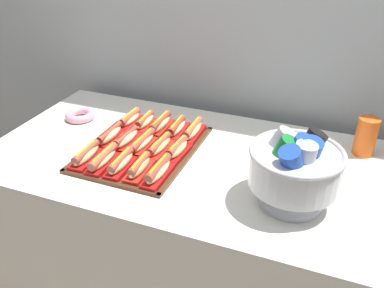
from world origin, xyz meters
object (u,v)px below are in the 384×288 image
Objects in this scene: hot_dog_2 at (121,163)px; hot_dog_5 at (110,135)px; hot_dog_13 at (176,128)px; donut at (80,115)px; punch_bowl at (295,166)px; serving_tray at (143,149)px; hot_dog_11 at (145,122)px; hot_dog_4 at (158,171)px; cup_stack at (366,136)px; hot_dog_3 at (139,167)px; hot_dog_12 at (160,124)px; buffet_table at (187,226)px; hot_dog_8 at (159,146)px; hot_dog_14 at (193,131)px; hot_dog_1 at (103,159)px; hot_dog_6 at (126,139)px; hot_dog_7 at (142,143)px; hot_dog_9 at (177,149)px; hot_dog_0 at (86,155)px; hot_dog_10 at (130,119)px.

hot_dog_5 is (-0.15, 0.17, 0.00)m from hot_dog_2.
donut is (-0.47, -0.02, -0.02)m from hot_dog_13.
punch_bowl is 2.18× the size of donut.
serving_tray is 3.46× the size of hot_dog_11.
cup_stack is at bearing 34.33° from hot_dog_4.
hot_dog_3 is at bearing -175.69° from punch_bowl.
hot_dog_12 is (-0.15, 0.33, 0.00)m from hot_dog_4.
donut is (-0.32, -0.02, -0.02)m from hot_dog_11.
hot_dog_3 is 1.07× the size of hot_dog_11.
buffet_table is 9.06× the size of hot_dog_8.
hot_dog_2 is at bearing 179.54° from hot_dog_3.
hot_dog_11 is 0.83× the size of hot_dog_14.
cup_stack is at bearing 21.43° from hot_dog_8.
hot_dog_6 is at bearing 89.54° from hot_dog_1.
hot_dog_2 is 0.15m from hot_dog_4.
hot_dog_5 is 0.93× the size of hot_dog_14.
buffet_table is 0.47m from hot_dog_6.
hot_dog_2 is 0.34m from hot_dog_11.
hot_dog_7 is 1.32× the size of donut.
buffet_table is 9.86× the size of hot_dog_9.
hot_dog_9 is at bearing -15.14° from donut.
hot_dog_7 is at bearing 47.27° from hot_dog_0.
hot_dog_12 is at bearing 76.74° from hot_dog_1.
hot_dog_9 is at bearing -0.46° from hot_dog_7.
hot_dog_5 is 1.11× the size of cup_stack.
donut is at bearing -175.62° from hot_dog_10.
hot_dog_0 is 1.07× the size of hot_dog_3.
hot_dog_7 is 0.22m from hot_dog_10.
hot_dog_6 is (-0.07, 0.17, -0.00)m from hot_dog_2.
hot_dog_7 is (0.15, 0.16, -0.00)m from hot_dog_0.
hot_dog_7 is 1.16× the size of cup_stack.
hot_dog_14 is (0.15, 0.16, 0.03)m from serving_tray.
hot_dog_8 is 0.80m from cup_stack.
punch_bowl is (0.60, -0.29, 0.11)m from hot_dog_12.
hot_dog_6 reaches higher than buffet_table.
hot_dog_14 is (0.00, 0.33, -0.00)m from hot_dog_4.
hot_dog_1 is at bearing -124.75° from hot_dog_14.
hot_dog_10 is at bearing 179.54° from hot_dog_12.
hot_dog_0 is 0.36m from hot_dog_12.
hot_dog_7 is (0.00, -0.00, 0.03)m from serving_tray.
hot_dog_7 is (0.15, -0.00, -0.00)m from hot_dog_5.
hot_dog_8 is 1.09× the size of hot_dog_9.
buffet_table is 0.43m from hot_dog_7.
hot_dog_12 is at bearing 2.57° from donut.
hot_dog_5 is 0.17m from hot_dog_10.
punch_bowl reaches higher than hot_dog_4.
hot_dog_14 is 0.55m from donut.
hot_dog_8 is 0.58× the size of punch_bowl.
hot_dog_0 is (-0.33, -0.18, 0.39)m from buffet_table.
hot_dog_10 is at bearing 113.98° from hot_dog_2.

